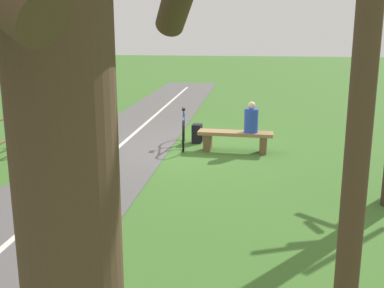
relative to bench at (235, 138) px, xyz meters
The scene contains 8 objects.
ground_plane 1.26m from the bench, ahead, with size 80.00×80.00×0.00m, color #3D6B28.
paved_path 4.77m from the bench, 54.74° to the left, with size 2.54×36.00×0.02m, color #565454.
path_centre_line 4.76m from the bench, 54.74° to the left, with size 0.10×32.00×0.00m, color silver.
bench is the anchor object (origin of this frame).
person_seated 0.58m from the bench, behind, with size 0.33×0.33×0.72m.
bicycle 1.33m from the bench, 14.81° to the right, with size 0.31×1.72×0.92m.
backpack 1.25m from the bench, 36.77° to the right, with size 0.28×0.29×0.47m.
tree_near_bench 7.53m from the bench, 100.56° to the left, with size 1.27×1.26×5.46m.
Camera 1 is at (-1.79, 10.94, 2.81)m, focal length 44.39 mm.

